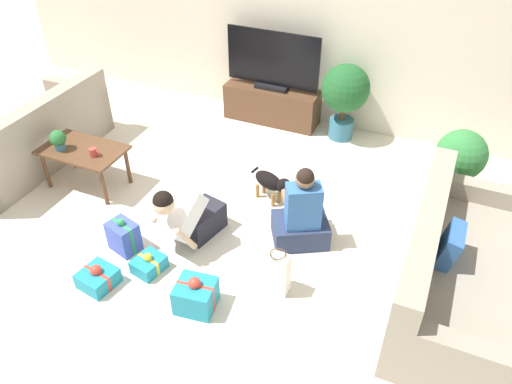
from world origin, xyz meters
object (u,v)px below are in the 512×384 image
at_px(gift_box_a, 149,264).
at_px(gift_box_d, 98,278).
at_px(gift_box_b, 196,295).
at_px(tabletop_plant, 58,139).
at_px(gift_bag_a, 277,273).
at_px(potted_plant_back_right, 345,93).
at_px(gift_box_c, 124,236).
at_px(person_sitting, 302,217).
at_px(sofa_right, 454,272).
at_px(mug, 93,152).
at_px(dog, 272,183).
at_px(person_kneeling, 187,215).
at_px(coffee_table, 83,153).
at_px(potted_plant_corner_right, 460,160).
at_px(tv_console, 272,104).
at_px(sofa_left, 30,140).
at_px(tv, 273,63).

distance_m(gift_box_a, gift_box_d, 0.45).
bearing_deg(gift_box_b, tabletop_plant, 156.06).
distance_m(gift_box_d, gift_bag_a, 1.58).
bearing_deg(potted_plant_back_right, gift_box_c, -114.80).
bearing_deg(gift_box_c, person_sitting, 27.26).
height_order(sofa_right, mug, sofa_right).
bearing_deg(gift_bag_a, dog, 113.90).
bearing_deg(tabletop_plant, person_kneeling, -9.28).
xyz_separation_m(coffee_table, potted_plant_corner_right, (3.72, 1.29, 0.12)).
xyz_separation_m(potted_plant_corner_right, gift_box_b, (-1.78, -2.34, -0.40)).
relative_size(tv_console, dog, 2.31).
bearing_deg(person_sitting, gift_box_b, 35.28).
xyz_separation_m(sofa_right, gift_box_a, (-2.53, -0.77, -0.22)).
bearing_deg(person_kneeling, tv_console, 106.91).
relative_size(coffee_table, person_kneeling, 1.14).
xyz_separation_m(gift_box_a, mug, (-1.13, 0.79, 0.45)).
bearing_deg(gift_box_b, dog, 88.30).
height_order(gift_box_a, gift_box_d, gift_box_d).
bearing_deg(person_sitting, dog, -73.22).
xyz_separation_m(gift_box_b, gift_bag_a, (0.55, 0.44, 0.08)).
distance_m(person_kneeling, mug, 1.33).
bearing_deg(tv_console, tabletop_plant, -123.57).
bearing_deg(person_kneeling, potted_plant_corner_right, 49.57).
relative_size(gift_box_c, gift_box_d, 1.09).
distance_m(gift_box_d, tabletop_plant, 1.72).
relative_size(sofa_right, mug, 17.09).
bearing_deg(sofa_right, sofa_left, 87.42).
height_order(potted_plant_corner_right, gift_box_d, potted_plant_corner_right).
relative_size(dog, gift_box_b, 1.52).
xyz_separation_m(coffee_table, tv, (1.31, 2.18, 0.40)).
bearing_deg(sofa_right, potted_plant_corner_right, 6.00).
bearing_deg(sofa_left, tv, 132.68).
relative_size(dog, gift_bag_a, 1.22).
bearing_deg(person_sitting, gift_box_c, -2.09).
relative_size(dog, gift_box_d, 1.60).
distance_m(person_kneeling, tabletop_plant, 1.73).
xyz_separation_m(potted_plant_corner_right, mug, (-3.52, -1.35, -0.01)).
bearing_deg(tv, gift_box_b, -78.95).
bearing_deg(tv, gift_box_a, -89.41).
distance_m(potted_plant_back_right, gift_box_c, 3.16).
distance_m(potted_plant_back_right, tabletop_plant, 3.34).
bearing_deg(tv, mug, -116.17).
distance_m(gift_box_b, tabletop_plant, 2.39).
bearing_deg(sofa_right, potted_plant_back_right, 35.50).
relative_size(sofa_left, mug, 17.09).
distance_m(potted_plant_corner_right, gift_box_d, 3.68).
xyz_separation_m(sofa_right, gift_box_c, (-2.89, -0.62, -0.13)).
height_order(sofa_left, person_sitting, person_sitting).
height_order(coffee_table, person_sitting, person_sitting).
height_order(person_sitting, gift_box_d, person_sitting).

